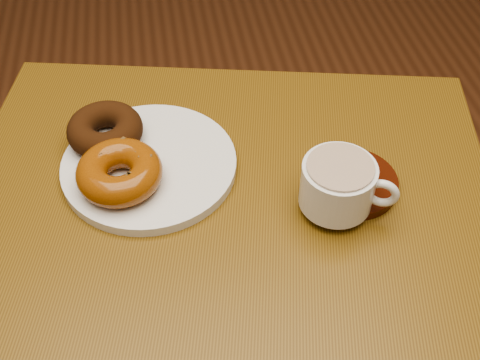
{
  "coord_description": "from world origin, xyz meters",
  "views": [
    {
      "loc": [
        0.13,
        -0.23,
        1.36
      ],
      "look_at": [
        0.22,
        0.35,
        0.74
      ],
      "focal_mm": 45.0,
      "sensor_mm": 36.0,
      "label": 1
    }
  ],
  "objects": [
    {
      "name": "cafe_table",
      "position": [
        0.2,
        0.35,
        0.6
      ],
      "size": [
        0.87,
        0.73,
        0.72
      ],
      "rotation": [
        0.0,
        0.0,
        -0.22
      ],
      "color": "brown",
      "rests_on": "ground"
    },
    {
      "name": "donut_plate",
      "position": [
        0.1,
        0.41,
        0.73
      ],
      "size": [
        0.28,
        0.28,
        0.02
      ],
      "primitive_type": "cylinder",
      "rotation": [
        0.0,
        0.0,
        -0.1
      ],
      "color": "white",
      "rests_on": "cafe_table"
    },
    {
      "name": "donut_cinnamon",
      "position": [
        0.04,
        0.46,
        0.75
      ],
      "size": [
        0.15,
        0.15,
        0.04
      ],
      "primitive_type": "torus",
      "rotation": [
        0.0,
        0.0,
        -0.42
      ],
      "color": "#351B0A",
      "rests_on": "donut_plate"
    },
    {
      "name": "donut_caramel",
      "position": [
        0.06,
        0.37,
        0.76
      ],
      "size": [
        0.12,
        0.12,
        0.04
      ],
      "rotation": [
        0.0,
        0.0,
        -0.01
      ],
      "color": "#89470F",
      "rests_on": "donut_plate"
    },
    {
      "name": "saucer",
      "position": [
        0.38,
        0.33,
        0.73
      ],
      "size": [
        0.18,
        0.18,
        0.01
      ],
      "primitive_type": "cylinder",
      "rotation": [
        0.0,
        0.0,
        -0.61
      ],
      "color": "#381207",
      "rests_on": "cafe_table"
    },
    {
      "name": "coffee_cup",
      "position": [
        0.35,
        0.29,
        0.77
      ],
      "size": [
        0.13,
        0.1,
        0.07
      ],
      "rotation": [
        0.0,
        0.0,
        -0.46
      ],
      "color": "white",
      "rests_on": "saucer"
    },
    {
      "name": "teaspoon",
      "position": [
        0.36,
        0.34,
        0.74
      ],
      "size": [
        0.04,
        0.09,
        0.01
      ],
      "rotation": [
        0.0,
        0.0,
        -0.28
      ],
      "color": "silver",
      "rests_on": "saucer"
    }
  ]
}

